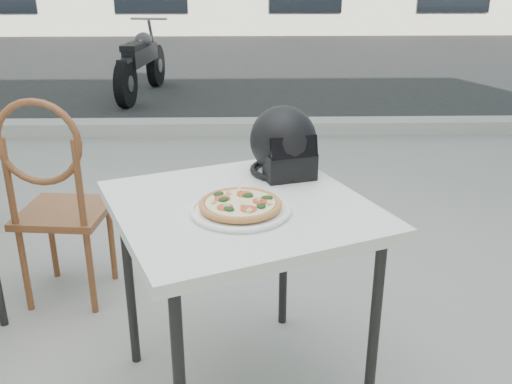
{
  "coord_description": "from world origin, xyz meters",
  "views": [
    {
      "loc": [
        0.27,
        -2.22,
        1.47
      ],
      "look_at": [
        0.32,
        -0.54,
        0.8
      ],
      "focal_mm": 40.0,
      "sensor_mm": 36.0,
      "label": 1
    }
  ],
  "objects_px": {
    "plate": "(240,210)",
    "motorcycle": "(141,64)",
    "cafe_table_main": "(241,222)",
    "cafe_chair_main": "(55,193)",
    "pizza": "(240,204)",
    "helmet": "(284,144)"
  },
  "relations": [
    {
      "from": "plate",
      "to": "motorcycle",
      "type": "bearing_deg",
      "value": 102.69
    },
    {
      "from": "cafe_table_main",
      "to": "motorcycle",
      "type": "xyz_separation_m",
      "value": [
        -1.19,
        5.2,
        -0.3
      ]
    },
    {
      "from": "plate",
      "to": "cafe_chair_main",
      "type": "bearing_deg",
      "value": 139.33
    },
    {
      "from": "cafe_table_main",
      "to": "cafe_chair_main",
      "type": "relative_size",
      "value": 1.05
    },
    {
      "from": "pizza",
      "to": "helmet",
      "type": "xyz_separation_m",
      "value": [
        0.16,
        0.36,
        0.08
      ]
    },
    {
      "from": "plate",
      "to": "cafe_table_main",
      "type": "bearing_deg",
      "value": 88.33
    },
    {
      "from": "plate",
      "to": "cafe_chair_main",
      "type": "relative_size",
      "value": 0.41
    },
    {
      "from": "plate",
      "to": "motorcycle",
      "type": "height_order",
      "value": "motorcycle"
    },
    {
      "from": "motorcycle",
      "to": "plate",
      "type": "bearing_deg",
      "value": -69.82
    },
    {
      "from": "helmet",
      "to": "cafe_chair_main",
      "type": "xyz_separation_m",
      "value": [
        -0.97,
        0.34,
        -0.31
      ]
    },
    {
      "from": "cafe_chair_main",
      "to": "pizza",
      "type": "bearing_deg",
      "value": 144.95
    },
    {
      "from": "pizza",
      "to": "helmet",
      "type": "bearing_deg",
      "value": 66.28
    },
    {
      "from": "cafe_table_main",
      "to": "motorcycle",
      "type": "height_order",
      "value": "motorcycle"
    },
    {
      "from": "motorcycle",
      "to": "helmet",
      "type": "bearing_deg",
      "value": -67.17
    },
    {
      "from": "cafe_table_main",
      "to": "helmet",
      "type": "relative_size",
      "value": 3.29
    },
    {
      "from": "cafe_table_main",
      "to": "plate",
      "type": "distance_m",
      "value": 0.11
    },
    {
      "from": "plate",
      "to": "motorcycle",
      "type": "distance_m",
      "value": 5.42
    },
    {
      "from": "cafe_table_main",
      "to": "helmet",
      "type": "distance_m",
      "value": 0.37
    },
    {
      "from": "pizza",
      "to": "motorcycle",
      "type": "relative_size",
      "value": 0.16
    },
    {
      "from": "cafe_table_main",
      "to": "cafe_chair_main",
      "type": "height_order",
      "value": "cafe_chair_main"
    },
    {
      "from": "cafe_table_main",
      "to": "helmet",
      "type": "bearing_deg",
      "value": 61.16
    },
    {
      "from": "cafe_chair_main",
      "to": "plate",
      "type": "bearing_deg",
      "value": 144.94
    }
  ]
}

